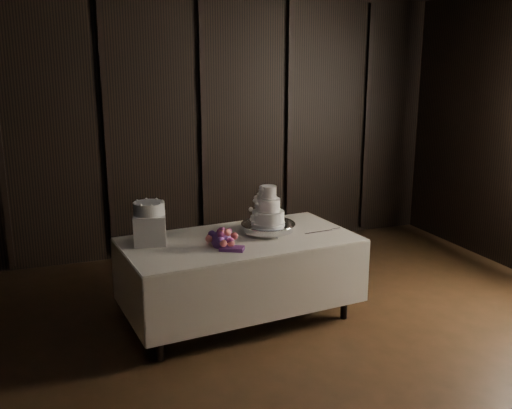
% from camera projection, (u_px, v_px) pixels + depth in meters
% --- Properties ---
extents(room, '(6.08, 7.08, 3.08)m').
position_uv_depth(room, '(354.00, 185.00, 3.50)').
color(room, black).
rests_on(room, ground).
extents(display_table, '(2.08, 1.22, 0.76)m').
position_uv_depth(display_table, '(240.00, 276.00, 4.99)').
color(display_table, silver).
rests_on(display_table, ground).
extents(cake_stand, '(0.61, 0.61, 0.09)m').
position_uv_depth(cake_stand, '(268.00, 228.00, 5.05)').
color(cake_stand, silver).
rests_on(cake_stand, display_table).
extents(wedding_cake, '(0.31, 0.28, 0.34)m').
position_uv_depth(wedding_cake, '(266.00, 209.00, 4.98)').
color(wedding_cake, white).
rests_on(wedding_cake, cake_stand).
extents(bouquet, '(0.47, 0.51, 0.20)m').
position_uv_depth(bouquet, '(222.00, 239.00, 4.67)').
color(bouquet, '#B24244').
rests_on(bouquet, display_table).
extents(box_pedestal, '(0.31, 0.31, 0.25)m').
position_uv_depth(box_pedestal, '(150.00, 229.00, 4.75)').
color(box_pedestal, white).
rests_on(box_pedestal, display_table).
extents(small_cake, '(0.26, 0.26, 0.10)m').
position_uv_depth(small_cake, '(149.00, 208.00, 4.71)').
color(small_cake, white).
rests_on(small_cake, box_pedestal).
extents(cake_knife, '(0.37, 0.06, 0.01)m').
position_uv_depth(cake_knife, '(319.00, 232.00, 5.07)').
color(cake_knife, silver).
rests_on(cake_knife, display_table).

